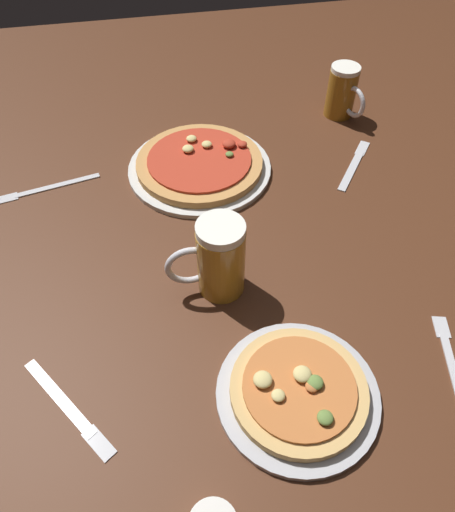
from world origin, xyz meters
TOP-DOWN VIEW (x-y plane):
  - ground_plane at (0.00, 0.00)m, footprint 2.40×2.40m
  - pizza_plate_near at (0.05, -0.30)m, footprint 0.26×0.26m
  - pizza_plate_far at (-0.01, 0.30)m, footprint 0.34×0.34m
  - beer_mug_dark at (0.40, 0.46)m, footprint 0.08×0.13m
  - beer_mug_amber at (-0.03, -0.05)m, footprint 0.15×0.09m
  - fork_left at (-0.36, 0.30)m, footprint 0.23×0.07m
  - knife_right at (-0.31, -0.25)m, footprint 0.15×0.20m
  - fork_spare at (0.32, -0.30)m, footprint 0.07×0.21m
  - knife_spare at (0.36, 0.25)m, footprint 0.14×0.18m

SIDE VIEW (x-z plane):
  - ground_plane at x=0.00m, z-range -0.03..0.00m
  - fork_left at x=-0.36m, z-range 0.00..0.01m
  - knife_right at x=-0.31m, z-range 0.00..0.01m
  - fork_spare at x=0.32m, z-range 0.00..0.01m
  - knife_spare at x=0.36m, z-range 0.00..0.01m
  - pizza_plate_near at x=0.05m, z-range -0.01..0.04m
  - pizza_plate_far at x=-0.01m, z-range -0.01..0.04m
  - beer_mug_dark at x=0.40m, z-range 0.00..0.13m
  - beer_mug_amber at x=-0.03m, z-range 0.00..0.16m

